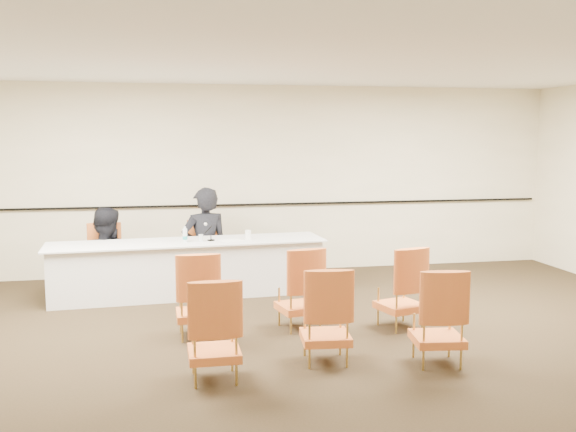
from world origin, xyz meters
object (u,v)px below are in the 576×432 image
at_px(panelist_main, 205,252).
at_px(panelist_second, 105,269).
at_px(panelist_main_chair, 205,253).
at_px(drinking_glass, 201,238).
at_px(panel_table, 188,268).
at_px(panelist_second_chair, 105,258).
at_px(aud_chair_front_left, 198,294).
at_px(aud_chair_back_mid, 326,314).
at_px(coffee_cup, 248,235).
at_px(aud_chair_back_right, 438,316).
at_px(aud_chair_front_mid, 300,288).
at_px(microphone, 211,232).
at_px(water_bottle, 185,234).
at_px(aud_chair_back_left, 214,329).
at_px(aud_chair_front_right, 401,287).

relative_size(panelist_main, panelist_second, 1.08).
relative_size(panelist_main_chair, drinking_glass, 9.50).
relative_size(panel_table, panelist_second_chair, 3.97).
bearing_deg(aud_chair_front_left, aud_chair_back_mid, -42.46).
distance_m(coffee_cup, aud_chair_back_right, 3.51).
distance_m(coffee_cup, aud_chair_front_mid, 1.88).
distance_m(panelist_main_chair, aud_chair_back_right, 4.27).
height_order(panelist_second, panelist_second_chair, panelist_second).
xyz_separation_m(panel_table, aud_chair_back_right, (2.24, -3.21, 0.10)).
bearing_deg(microphone, panel_table, 146.75).
height_order(panelist_main_chair, aud_chair_front_left, same).
height_order(panelist_main, panelist_main_chair, panelist_main).
bearing_deg(panelist_main_chair, panel_table, -119.03).
height_order(coffee_cup, aud_chair_front_left, aud_chair_front_left).
bearing_deg(aud_chair_back_right, panelist_second_chair, 140.13).
bearing_deg(panelist_main_chair, panelist_main, 0.00).
height_order(microphone, water_bottle, microphone).
bearing_deg(panelist_second_chair, panel_table, -26.63).
distance_m(aud_chair_front_mid, aud_chair_back_left, 1.76).
distance_m(panel_table, panelist_main, 0.65).
bearing_deg(panelist_second, aud_chair_back_left, 117.30).
relative_size(panel_table, aud_chair_back_mid, 3.97).
bearing_deg(panelist_second, aud_chair_back_right, 141.20).
distance_m(drinking_glass, aud_chair_back_left, 3.17).
height_order(panelist_main, aud_chair_front_mid, panelist_main).
relative_size(panel_table, aud_chair_back_right, 3.97).
xyz_separation_m(panelist_second, panelist_second_chair, (0.00, 0.00, 0.16)).
xyz_separation_m(aud_chair_back_left, aud_chair_back_right, (2.14, -0.00, 0.00)).
bearing_deg(aud_chair_front_left, aud_chair_front_mid, 3.21).
relative_size(microphone, aud_chair_back_mid, 0.26).
height_order(panelist_second_chair, drinking_glass, panelist_second_chair).
relative_size(drinking_glass, aud_chair_front_mid, 0.11).
relative_size(panelist_main, aud_chair_front_right, 2.01).
bearing_deg(aud_chair_back_left, aud_chair_back_mid, 13.23).
height_order(panelist_second, aud_chair_front_left, panelist_second).
xyz_separation_m(panelist_main, panelist_second_chair, (-1.43, -0.09, -0.02)).
xyz_separation_m(coffee_cup, aud_chair_front_left, (-0.82, -1.89, -0.35)).
xyz_separation_m(aud_chair_front_mid, aud_chair_back_right, (1.06, -1.38, 0.00)).
bearing_deg(panelist_main_chair, panelist_second, -180.00).
relative_size(microphone, coffee_cup, 1.89).
bearing_deg(aud_chair_back_right, panel_table, 132.51).
height_order(water_bottle, aud_chair_front_left, water_bottle).
height_order(aud_chair_back_mid, aud_chair_back_right, same).
relative_size(aud_chair_front_left, aud_chair_back_right, 1.00).
bearing_deg(aud_chair_back_mid, aud_chair_back_right, -8.28).
relative_size(panel_table, panelist_main, 1.98).
xyz_separation_m(microphone, drinking_glass, (-0.14, -0.03, -0.07)).
distance_m(panelist_main, aud_chair_back_mid, 3.65).
relative_size(panelist_second, microphone, 7.14).
height_order(panelist_second_chair, aud_chair_back_left, same).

